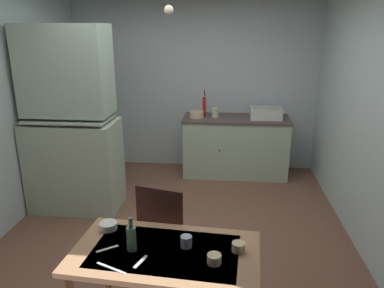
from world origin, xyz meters
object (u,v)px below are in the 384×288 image
hutch_cabinet (72,127)px  chair_far_side (166,237)px  mixing_bowl_counter (197,114)px  hand_pump (204,105)px  serving_bowl_wide (108,226)px  glass_bottle (131,238)px  sink_basin (266,113)px  teacup_mint (186,242)px  dining_table (166,265)px

hutch_cabinet → chair_far_side: bearing=-46.4°
mixing_bowl_counter → chair_far_side: chair_far_side is taller
hand_pump → serving_bowl_wide: size_ratio=3.11×
hand_pump → glass_bottle: (-0.25, -3.28, -0.19)m
serving_bowl_wide → glass_bottle: (0.23, -0.24, 0.07)m
chair_far_side → hand_pump: bearing=87.2°
hand_pump → glass_bottle: 3.29m
mixing_bowl_counter → chair_far_side: 2.64m
sink_basin → hand_pump: size_ratio=1.13×
glass_bottle → mixing_bowl_counter: bearing=87.4°
sink_basin → serving_bowl_wide: bearing=-114.7°
chair_far_side → serving_bowl_wide: chair_far_side is taller
mixing_bowl_counter → serving_bowl_wide: 2.97m
hand_pump → mixing_bowl_counter: (-0.11, -0.10, -0.12)m
glass_bottle → hand_pump: bearing=85.6°
hand_pump → chair_far_side: (-0.13, -2.71, -0.54)m
hand_pump → chair_far_side: hand_pump is taller
teacup_mint → sink_basin: bearing=75.8°
hutch_cabinet → mixing_bowl_counter: bearing=41.7°
chair_far_side → teacup_mint: bearing=-65.9°
hand_pump → mixing_bowl_counter: bearing=-137.9°
hutch_cabinet → chair_far_side: hutch_cabinet is taller
hand_pump → mixing_bowl_counter: size_ratio=1.88×
dining_table → teacup_mint: size_ratio=16.08×
glass_bottle → sink_basin: bearing=70.5°
sink_basin → hand_pump: bearing=177.1°
hutch_cabinet → hand_pump: hutch_cabinet is taller
hutch_cabinet → mixing_bowl_counter: hutch_cabinet is taller
chair_far_side → serving_bowl_wide: bearing=-136.5°
hutch_cabinet → serving_bowl_wide: bearing=-60.5°
dining_table → serving_bowl_wide: bearing=153.3°
hand_pump → teacup_mint: size_ratio=5.06×
mixing_bowl_counter → serving_bowl_wide: (-0.38, -2.94, -0.14)m
dining_table → glass_bottle: (-0.21, -0.02, 0.20)m
sink_basin → hand_pump: hand_pump is taller
mixing_bowl_counter → dining_table: (0.07, -3.17, -0.27)m
teacup_mint → glass_bottle: bearing=-168.3°
teacup_mint → dining_table: bearing=-156.9°
dining_table → serving_bowl_wide: (-0.45, 0.22, 0.13)m
hutch_cabinet → glass_bottle: size_ratio=9.29×
hutch_cabinet → hand_pump: size_ratio=5.56×
serving_bowl_wide → glass_bottle: size_ratio=0.54×
sink_basin → dining_table: bearing=-106.1°
hand_pump → mixing_bowl_counter: 0.19m
hand_pump → mixing_bowl_counter: hand_pump is taller
dining_table → glass_bottle: size_ratio=5.32×
dining_table → glass_bottle: 0.29m
hand_pump → teacup_mint: bearing=-88.3°
mixing_bowl_counter → sink_basin: bearing=2.9°
sink_basin → teacup_mint: 3.26m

